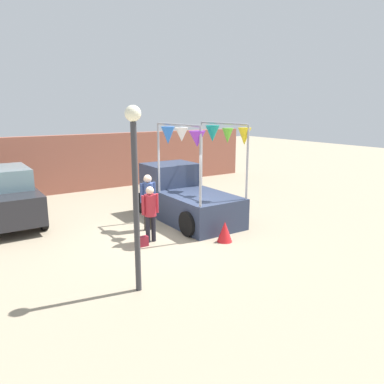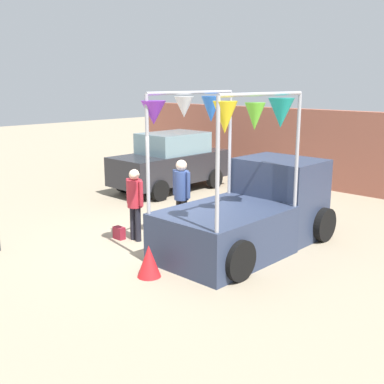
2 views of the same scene
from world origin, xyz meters
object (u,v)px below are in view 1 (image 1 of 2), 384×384
handbag (143,241)px  street_lamp (135,173)px  person_vendor (148,197)px  parked_car (6,196)px  person_customer (150,209)px  vendor_truck (184,193)px  folded_kite_bundle_crimson (225,232)px

handbag → street_lamp: size_ratio=0.07×
person_vendor → handbag: 1.73m
parked_car → street_lamp: 6.99m
person_customer → vendor_truck: bearing=36.2°
person_vendor → folded_kite_bundle_crimson: 2.67m
vendor_truck → handbag: vendor_truck is taller
person_customer → street_lamp: size_ratio=0.42×
parked_car → street_lamp: (1.59, -6.62, 1.56)m
handbag → person_customer: bearing=29.7°
street_lamp → folded_kite_bundle_crimson: bearing=21.3°
handbag → folded_kite_bundle_crimson: folded_kite_bundle_crimson is taller
person_vendor → street_lamp: street_lamp is taller
folded_kite_bundle_crimson → person_vendor: bearing=121.4°
street_lamp → folded_kite_bundle_crimson: size_ratio=6.38×
vendor_truck → parked_car: (-5.29, 2.59, 0.08)m
person_customer → street_lamp: street_lamp is taller
person_vendor → person_customer: bearing=-113.9°
person_customer → person_vendor: bearing=66.1°
parked_car → street_lamp: size_ratio=1.04×
person_vendor → handbag: bearing=-123.4°
parked_car → handbag: 5.24m
person_customer → handbag: bearing=-150.3°
handbag → street_lamp: (-1.22, -2.27, 2.37)m
handbag → person_vendor: bearing=56.6°
vendor_truck → street_lamp: size_ratio=1.06×
handbag → parked_car: bearing=123.0°
folded_kite_bundle_crimson → handbag: bearing=155.6°
parked_car → folded_kite_bundle_crimson: bearing=-47.0°
person_customer → street_lamp: bearing=-122.4°
person_vendor → street_lamp: (-2.02, -3.49, 1.43)m
person_customer → person_vendor: 1.11m
person_customer → folded_kite_bundle_crimson: size_ratio=2.71×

